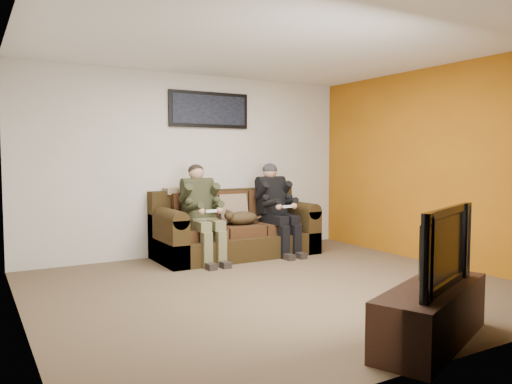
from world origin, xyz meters
TOP-DOWN VIEW (x-y plane):
  - floor at (0.00, 0.00)m, footprint 5.00×5.00m
  - ceiling at (0.00, 0.00)m, footprint 5.00×5.00m
  - wall_back at (0.00, 2.25)m, footprint 5.00×0.00m
  - wall_front at (0.00, -2.25)m, footprint 5.00×0.00m
  - wall_left at (-2.50, 0.00)m, footprint 0.00×4.50m
  - wall_right at (2.50, 0.00)m, footprint 0.00×4.50m
  - accent_wall_right at (2.49, 0.00)m, footprint 0.00×4.50m
  - sofa at (0.44, 1.83)m, footprint 2.29×0.99m
  - throw_pillow at (0.44, 1.87)m, footprint 0.44×0.21m
  - throw_blanket at (-0.26, 2.12)m, footprint 0.47×0.23m
  - person_left at (-0.15, 1.64)m, footprint 0.51×0.87m
  - person_right at (1.03, 1.64)m, footprint 0.51×0.86m
  - cat at (0.46, 1.66)m, footprint 0.66×0.26m
  - framed_poster at (0.24, 2.22)m, footprint 1.25×0.05m
  - tv_stand at (0.15, -1.95)m, footprint 1.45×0.95m
  - television at (0.15, -1.95)m, footprint 1.03×0.53m

SIDE VIEW (x-z plane):
  - floor at x=0.00m, z-range 0.00..0.00m
  - tv_stand at x=0.15m, z-range 0.00..0.44m
  - sofa at x=0.44m, z-range -0.11..0.82m
  - cat at x=0.46m, z-range 0.44..0.68m
  - throw_pillow at x=0.44m, z-range 0.45..0.88m
  - television at x=0.15m, z-range 0.44..1.04m
  - person_left at x=-0.15m, z-range 0.09..1.40m
  - person_right at x=1.03m, z-range 0.09..1.41m
  - throw_blanket at x=-0.26m, z-range 0.89..0.98m
  - wall_back at x=0.00m, z-range -1.20..3.80m
  - wall_front at x=0.00m, z-range -1.20..3.80m
  - wall_left at x=-2.50m, z-range -0.95..3.55m
  - wall_right at x=2.50m, z-range -0.95..3.55m
  - accent_wall_right at x=2.49m, z-range -0.95..3.55m
  - framed_poster at x=0.24m, z-range 1.84..2.36m
  - ceiling at x=0.00m, z-range 2.60..2.60m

